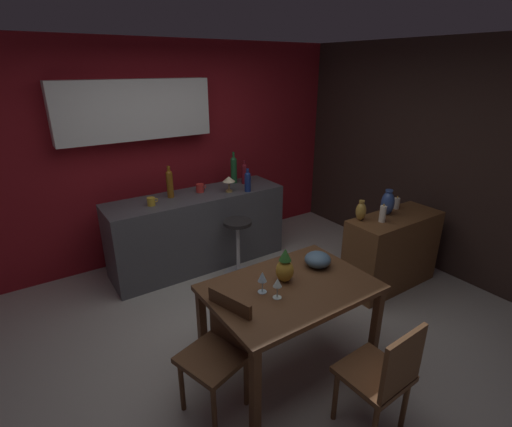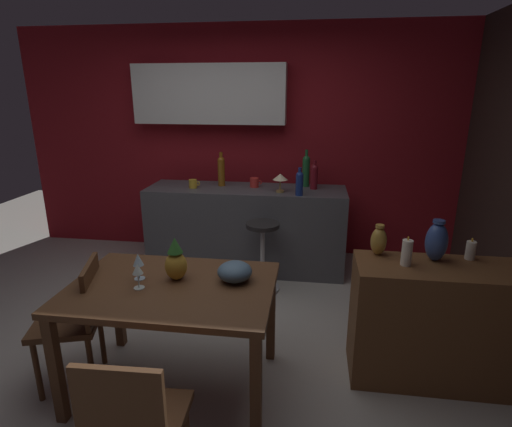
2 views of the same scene
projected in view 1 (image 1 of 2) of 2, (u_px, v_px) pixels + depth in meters
ground_plane at (255, 334)px, 3.47m from camera, size 9.00×9.00×0.00m
wall_kitchen_back at (155, 145)px, 4.52m from camera, size 5.20×0.33×2.60m
wall_side_right at (416, 155)px, 4.54m from camera, size 0.10×4.40×2.60m
dining_table at (290, 296)px, 2.90m from camera, size 1.26×0.86×0.74m
kitchen_counter at (198, 230)px, 4.55m from camera, size 2.10×0.60×0.90m
sideboard_cabinet at (391, 251)px, 4.12m from camera, size 1.10×0.44×0.82m
chair_near_window at (219, 349)px, 2.60m from camera, size 0.50×0.50×0.85m
chair_by_doorway at (383, 375)px, 2.38m from camera, size 0.42×0.42×0.86m
bar_stool at (238, 247)px, 4.30m from camera, size 0.34×0.34×0.69m
wine_glass_left at (262, 277)px, 2.74m from camera, size 0.07×0.07×0.17m
wine_glass_right at (277, 284)px, 2.68m from camera, size 0.07×0.07×0.16m
pineapple_centerpiece at (285, 267)px, 2.89m from camera, size 0.14×0.14×0.28m
fruit_bowl at (318, 260)px, 3.12m from camera, size 0.22×0.22×0.12m
wine_bottle_green at (234, 169)px, 4.78m from camera, size 0.08×0.08×0.40m
wine_bottle_amber at (170, 183)px, 4.23m from camera, size 0.08×0.08×0.36m
wine_bottle_cobalt at (248, 181)px, 4.45m from camera, size 0.07×0.07×0.28m
wine_bottle_ruby at (244, 172)px, 4.75m from camera, size 0.08×0.08×0.30m
cup_mustard at (151, 202)px, 4.03m from camera, size 0.12×0.08×0.09m
cup_red at (200, 188)px, 4.45m from camera, size 0.13×0.09×0.10m
counter_lamp at (229, 180)px, 4.43m from camera, size 0.15×0.15×0.19m
pillar_candle_tall at (397, 203)px, 4.16m from camera, size 0.06×0.06×0.15m
pillar_candle_short at (383, 214)px, 3.80m from camera, size 0.07×0.07×0.19m
vase_ceramic_blue at (388, 203)px, 3.97m from camera, size 0.14×0.14×0.28m
vase_brass at (361, 211)px, 3.84m from camera, size 0.11×0.11×0.21m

